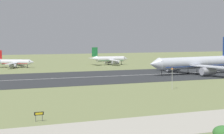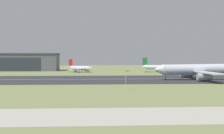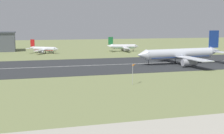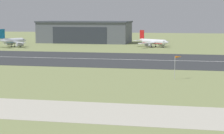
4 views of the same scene
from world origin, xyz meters
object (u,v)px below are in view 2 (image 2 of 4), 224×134
at_px(airplane_landing, 199,70).
at_px(windsock_pole, 128,72).
at_px(airplane_parked_centre, 80,68).
at_px(airplane_parked_west, 158,67).

relative_size(airplane_landing, windsock_pole, 7.72).
relative_size(airplane_landing, airplane_parked_centre, 2.37).
bearing_deg(airplane_landing, airplane_parked_west, 93.45).
bearing_deg(windsock_pole, airplane_parked_west, 73.46).
relative_size(airplane_parked_centre, windsock_pole, 3.26).
relative_size(airplane_parked_west, windsock_pole, 3.84).
height_order(airplane_parked_west, windsock_pole, airplane_parked_west).
xyz_separation_m(airplane_parked_west, windsock_pole, (-34.09, -114.81, 2.53)).
bearing_deg(airplane_parked_centre, airplane_parked_west, -0.32).
bearing_deg(airplane_parked_west, windsock_pole, -106.54).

